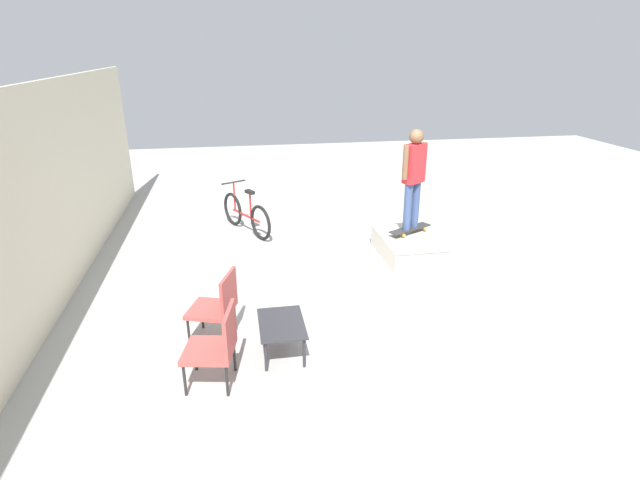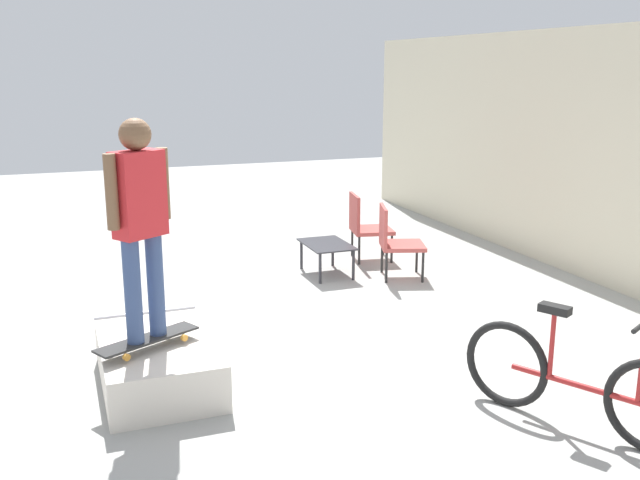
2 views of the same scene
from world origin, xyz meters
name	(u,v)px [view 1 (image 1 of 2)]	position (x,y,z in m)	size (l,w,h in m)	color
ground_plane	(375,287)	(0.00, 0.00, 0.00)	(24.00, 24.00, 0.00)	#A8A8A3
house_wall_back	(38,208)	(0.00, 4.48, 1.50)	(12.00, 0.06, 3.00)	beige
skate_ramp_box	(407,247)	(1.02, -0.86, 0.19)	(1.44, 0.89, 0.40)	silver
skateboard_on_ramp	(410,229)	(1.18, -0.95, 0.46)	(0.57, 0.85, 0.07)	#2D2D2D
person_skater	(414,172)	(1.18, -0.95, 1.47)	(0.37, 0.49, 1.70)	#384C7A
coffee_table	(282,327)	(-1.48, 1.56, 0.35)	(0.79, 0.53, 0.40)	#2D2D33
patio_chair_left	(217,344)	(-1.94, 2.29, 0.49)	(0.61, 0.61, 0.89)	black
patio_chair_right	(218,304)	(-1.06, 2.29, 0.49)	(0.66, 0.66, 0.89)	black
bicycle	(246,214)	(2.79, 1.82, 0.36)	(1.57, 0.87, 0.93)	black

